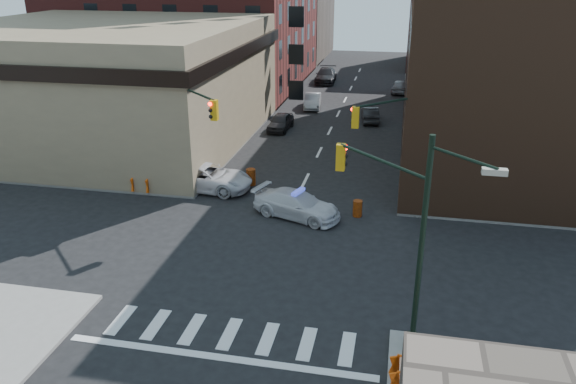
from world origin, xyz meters
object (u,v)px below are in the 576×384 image
at_px(police_car, 297,205).
at_px(barrel_bank, 251,177).
at_px(pedestrian_b, 124,158).
at_px(parked_car_wnear, 281,122).
at_px(barricade_nw_a, 142,184).
at_px(barricade_se_a, 465,371).
at_px(parked_car_wfar, 313,101).
at_px(barrel_road, 358,208).
at_px(pickup, 206,177).
at_px(parked_car_enear, 370,114).
at_px(pedestrian_a, 142,171).

height_order(police_car, barrel_bank, police_car).
bearing_deg(pedestrian_b, parked_car_wnear, 30.75).
bearing_deg(barricade_nw_a, barricade_se_a, -35.74).
height_order(parked_car_wnear, parked_car_wfar, parked_car_wfar).
relative_size(parked_car_wnear, parked_car_wfar, 0.95).
distance_m(barrel_road, barrel_bank, 7.89).
height_order(pickup, parked_car_wfar, pickup).
height_order(parked_car_enear, pedestrian_b, pedestrian_b).
bearing_deg(barricade_se_a, parked_car_enear, -1.47).
height_order(barrel_road, barrel_bank, barrel_bank).
bearing_deg(pedestrian_a, pedestrian_b, 177.52).
height_order(pedestrian_a, barricade_se_a, pedestrian_a).
bearing_deg(barrel_bank, barrel_road, -26.05).
bearing_deg(police_car, pedestrian_b, 87.91).
distance_m(pedestrian_a, barricade_nw_a, 1.42).
distance_m(pedestrian_b, barrel_bank, 8.98).
bearing_deg(parked_car_enear, barricade_se_a, 91.43).
bearing_deg(parked_car_wfar, barrel_bank, -97.16).
bearing_deg(barricade_se_a, parked_car_wnear, 12.74).
xyz_separation_m(parked_car_wfar, barrel_road, (6.58, -24.73, -0.24)).
bearing_deg(pickup, parked_car_wfar, -3.15).
bearing_deg(pickup, police_car, -110.25).
height_order(pickup, barrel_bank, pickup).
distance_m(parked_car_enear, barrel_road, 20.66).
height_order(pickup, barricade_nw_a, pickup).
xyz_separation_m(barrel_road, barricade_nw_a, (-13.22, 0.66, 0.18)).
xyz_separation_m(pickup, parked_car_enear, (8.91, 18.49, -0.15)).
height_order(barrel_road, barricade_se_a, barricade_se_a).
bearing_deg(parked_car_enear, parked_car_wnear, 22.28).
height_order(parked_car_enear, barricade_se_a, parked_car_enear).
bearing_deg(pedestrian_b, parked_car_wfar, 39.18).
bearing_deg(pedestrian_b, barricade_se_a, -65.51).
bearing_deg(pickup, barricade_se_a, -131.96).
relative_size(barrel_road, barricade_nw_a, 0.71).
height_order(parked_car_wfar, pedestrian_b, pedestrian_b).
bearing_deg(parked_car_wnear, pedestrian_a, -108.71).
bearing_deg(barrel_road, pedestrian_a, 172.15).
distance_m(parked_car_wnear, barrel_bank, 13.02).
xyz_separation_m(police_car, parked_car_enear, (2.60, 21.40, -0.07)).
bearing_deg(barricade_nw_a, police_car, -6.71).
bearing_deg(parked_car_wnear, barricade_nw_a, -105.31).
height_order(pedestrian_b, barricade_nw_a, pedestrian_b).
bearing_deg(parked_car_wfar, barricade_nw_a, -111.21).
height_order(pedestrian_b, barricade_se_a, pedestrian_b).
distance_m(pickup, barrel_bank, 2.86).
bearing_deg(police_car, barrel_road, -58.70).
xyz_separation_m(pedestrian_b, barrel_road, (16.03, -4.04, -0.52)).
bearing_deg(parked_car_wnear, barrel_road, -61.09).
height_order(parked_car_enear, barricade_nw_a, parked_car_enear).
height_order(parked_car_wfar, barrel_road, parked_car_wfar).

